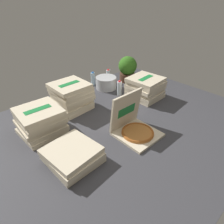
{
  "coord_description": "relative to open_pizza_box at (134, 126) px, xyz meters",
  "views": [
    {
      "loc": [
        -1.24,
        -1.26,
        1.29
      ],
      "look_at": [
        0.01,
        0.1,
        0.14
      ],
      "focal_mm": 31.61,
      "sensor_mm": 36.0,
      "label": 1
    }
  ],
  "objects": [
    {
      "name": "ground_plane",
      "position": [
        -0.05,
        0.2,
        -0.1
      ],
      "size": [
        3.2,
        2.4,
        0.02
      ],
      "primitive_type": "cube",
      "color": "#38383D"
    },
    {
      "name": "water_bottle_0",
      "position": [
        0.71,
        1.19,
        0.02
      ],
      "size": [
        0.06,
        0.06,
        0.22
      ],
      "color": "white",
      "rests_on": "ground_plane"
    },
    {
      "name": "pizza_stack_center_near",
      "position": [
        -0.69,
        0.09,
        -0.01
      ],
      "size": [
        0.44,
        0.45,
        0.14
      ],
      "color": "beige",
      "rests_on": "ground_plane"
    },
    {
      "name": "water_bottle_2",
      "position": [
        0.51,
        0.74,
        0.02
      ],
      "size": [
        0.06,
        0.06,
        0.22
      ],
      "color": "white",
      "rests_on": "ground_plane"
    },
    {
      "name": "open_pizza_box",
      "position": [
        0.0,
        0.0,
        0.0
      ],
      "size": [
        0.41,
        0.42,
        0.43
      ],
      "color": "beige",
      "rests_on": "ground_plane"
    },
    {
      "name": "pizza_stack_left_near",
      "position": [
        -0.7,
        0.66,
        0.06
      ],
      "size": [
        0.44,
        0.44,
        0.29
      ],
      "color": "beige",
      "rests_on": "ground_plane"
    },
    {
      "name": "potted_plant",
      "position": [
        0.97,
        1.02,
        0.12
      ],
      "size": [
        0.29,
        0.29,
        0.4
      ],
      "color": "#513323",
      "rests_on": "ground_plane"
    },
    {
      "name": "ice_bucket",
      "position": [
        0.53,
        1.04,
        0.0
      ],
      "size": [
        0.31,
        0.31,
        0.18
      ],
      "primitive_type": "cylinder",
      "color": "#B7BABF",
      "rests_on": "ground_plane"
    },
    {
      "name": "pizza_stack_right_far",
      "position": [
        0.72,
        0.45,
        0.06
      ],
      "size": [
        0.45,
        0.45,
        0.29
      ],
      "color": "beige",
      "rests_on": "ground_plane"
    },
    {
      "name": "pizza_stack_left_mid",
      "position": [
        -0.19,
        0.88,
        0.08
      ],
      "size": [
        0.45,
        0.45,
        0.34
      ],
      "color": "beige",
      "rests_on": "ground_plane"
    },
    {
      "name": "water_bottle_1",
      "position": [
        0.45,
        1.26,
        0.02
      ],
      "size": [
        0.06,
        0.06,
        0.22
      ],
      "color": "silver",
      "rests_on": "ground_plane"
    }
  ]
}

